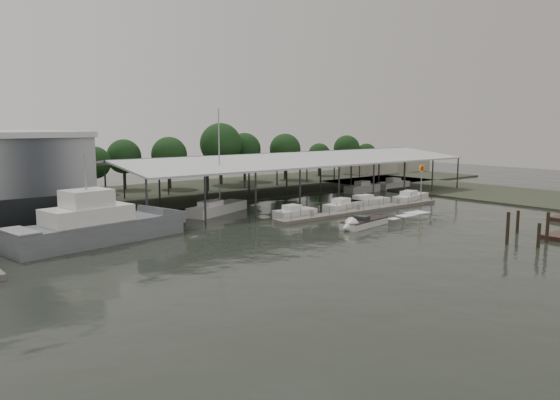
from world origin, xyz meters
TOP-DOWN VIEW (x-y plane):
  - ground at (0.00, 0.00)m, footprint 200.00×200.00m
  - land_strip_far at (0.00, 42.00)m, footprint 140.00×30.00m
  - land_strip_east at (45.00, 10.00)m, footprint 20.00×60.00m
  - covered_boat_shed at (17.00, 28.00)m, footprint 58.24×24.00m
  - floating_dock at (15.00, 10.00)m, footprint 28.00×2.00m
  - shell_fuel_sign at (27.00, 9.99)m, footprint 1.10×0.18m
  - distant_commercial_buildings at (59.03, 44.69)m, footprint 22.00×8.00m
  - grey_trawler at (-18.37, 13.55)m, footprint 17.97×7.51m
  - white_sailboat at (-0.48, 20.76)m, footprint 10.13×6.29m
  - speedboat_underway at (6.94, 2.93)m, footprint 18.45×5.13m
  - moored_cruiser_0 at (5.03, 12.03)m, footprint 5.44×2.31m
  - moored_cruiser_1 at (13.76, 12.41)m, footprint 6.97×3.49m
  - moored_cruiser_2 at (18.60, 12.95)m, footprint 7.55×2.63m
  - moored_cruiser_3 at (27.16, 11.91)m, footprint 8.06×3.96m
  - mooring_pilings at (13.78, -14.33)m, footprint 6.26×9.73m
  - horizon_tree_line at (22.37, 48.09)m, footprint 66.17×10.34m

SIDE VIEW (x-z plane):
  - ground at x=0.00m, z-range 0.00..0.00m
  - land_strip_far at x=0.00m, z-range -0.05..0.25m
  - land_strip_east at x=45.00m, z-range -0.05..0.25m
  - floating_dock at x=15.00m, z-range -0.50..0.90m
  - speedboat_underway at x=6.94m, z-range -0.61..1.39m
  - moored_cruiser_0 at x=5.03m, z-range -0.24..1.46m
  - moored_cruiser_2 at x=18.60m, z-range -0.24..1.46m
  - moored_cruiser_3 at x=27.16m, z-range -0.24..1.46m
  - moored_cruiser_1 at x=13.76m, z-range -0.24..1.46m
  - white_sailboat at x=-0.48m, z-range -6.05..7.35m
  - mooring_pilings at x=13.78m, z-range -0.78..2.93m
  - grey_trawler at x=-18.37m, z-range -2.84..6.00m
  - distant_commercial_buildings at x=59.03m, z-range -0.16..3.84m
  - shell_fuel_sign at x=27.00m, z-range 1.15..6.70m
  - covered_boat_shed at x=17.00m, z-range 2.65..9.61m
  - horizon_tree_line at x=22.37m, z-range 0.49..11.94m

